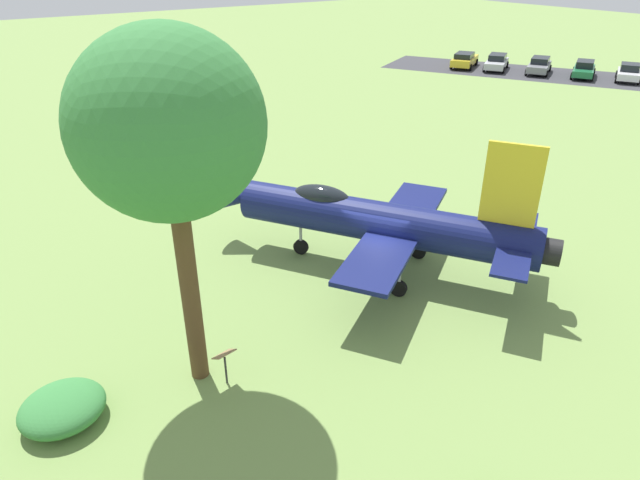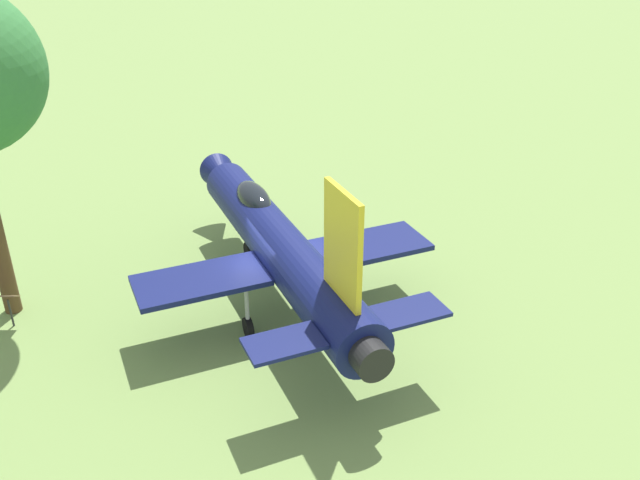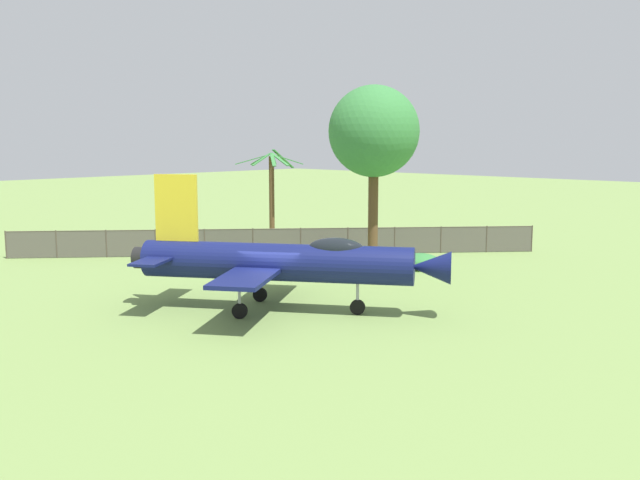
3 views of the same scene
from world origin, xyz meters
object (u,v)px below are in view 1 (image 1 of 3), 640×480
(shrub_near_fence, at_px, (62,408))
(info_plaque, at_px, (225,359))
(display_jet, at_px, (374,220))
(parked_car_silver, at_px, (497,62))
(parked_car_yellow, at_px, (464,60))
(shade_tree, at_px, (169,128))
(parked_car_white, at_px, (629,72))
(parked_car_green, at_px, (584,69))
(parked_car_gray, at_px, (539,65))

(shrub_near_fence, relative_size, info_plaque, 1.87)
(display_jet, xyz_separation_m, parked_car_silver, (-23.19, 35.10, -1.29))
(parked_car_silver, bearing_deg, display_jet, 0.98)
(info_plaque, distance_m, parked_car_yellow, 49.72)
(display_jet, xyz_separation_m, shade_tree, (1.82, -7.82, 5.15))
(display_jet, bearing_deg, shade_tree, 70.44)
(info_plaque, xyz_separation_m, parked_car_white, (-15.40, 48.13, -0.09))
(parked_car_yellow, bearing_deg, parked_car_green, -91.19)
(shrub_near_fence, distance_m, parked_car_green, 53.37)
(parked_car_yellow, bearing_deg, parked_car_white, -91.52)
(shade_tree, bearing_deg, parked_car_silver, 120.23)
(parked_car_green, bearing_deg, parked_car_yellow, -89.84)
(parked_car_green, height_order, parked_car_silver, parked_car_silver)
(display_jet, distance_m, shrub_near_fence, 11.62)
(display_jet, bearing_deg, parked_car_green, -100.21)
(display_jet, height_order, info_plaque, display_jet)
(info_plaque, relative_size, parked_car_white, 0.26)
(info_plaque, relative_size, parked_car_silver, 0.23)
(display_jet, relative_size, shade_tree, 1.25)
(parked_car_white, distance_m, parked_car_yellow, 15.01)
(parked_car_green, relative_size, parked_car_yellow, 0.98)
(parked_car_green, bearing_deg, parked_car_white, 88.87)
(parked_car_green, bearing_deg, shrub_near_fence, -10.31)
(display_jet, bearing_deg, parked_car_gray, -94.76)
(parked_car_white, xyz_separation_m, parked_car_green, (-3.32, -1.80, -0.01))
(shade_tree, height_order, parked_car_green, shade_tree)
(info_plaque, bearing_deg, parked_car_yellow, 124.94)
(shade_tree, bearing_deg, parked_car_green, 110.98)
(shade_tree, distance_m, info_plaque, 6.41)
(parked_car_green, bearing_deg, parked_car_gray, -90.69)
(info_plaque, relative_size, parked_car_green, 0.23)
(shade_tree, height_order, shrub_near_fence, shade_tree)
(parked_car_silver, bearing_deg, info_plaque, -1.20)
(shade_tree, relative_size, shrub_near_fence, 4.44)
(parked_car_gray, xyz_separation_m, parked_car_silver, (-3.56, -1.94, -0.00))
(parked_car_silver, xyz_separation_m, parked_car_yellow, (-2.70, -1.70, 0.01))
(parked_car_gray, height_order, parked_car_yellow, parked_car_gray)
(info_plaque, xyz_separation_m, parked_car_gray, (-22.22, 44.40, -0.09))
(parked_car_gray, distance_m, parked_car_silver, 4.05)
(parked_car_green, distance_m, parked_car_silver, 8.06)
(display_jet, distance_m, info_plaque, 7.89)
(info_plaque, distance_m, parked_car_gray, 49.65)
(shade_tree, height_order, parked_car_silver, shade_tree)
(display_jet, height_order, parked_car_gray, display_jet)
(shade_tree, distance_m, parked_car_white, 51.15)
(parked_car_yellow, bearing_deg, shrub_near_fence, -179.50)
(shrub_near_fence, distance_m, parked_car_yellow, 52.51)
(parked_car_white, bearing_deg, shrub_near_fence, -13.79)
(info_plaque, xyz_separation_m, parked_car_green, (-18.72, 46.33, -0.10))
(shade_tree, bearing_deg, parked_car_white, 106.76)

